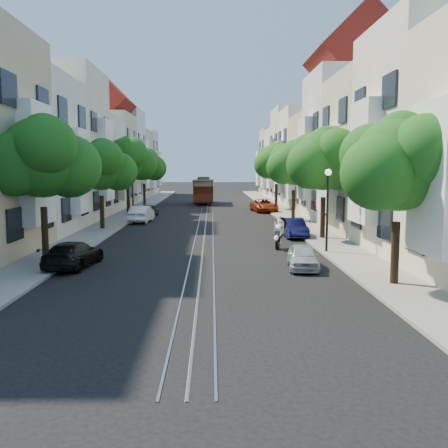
{
  "coord_description": "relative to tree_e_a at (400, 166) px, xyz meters",
  "views": [
    {
      "loc": [
        0.48,
        -20.89,
        4.37
      ],
      "look_at": [
        1.08,
        3.78,
        1.56
      ],
      "focal_mm": 40.0,
      "sensor_mm": 36.0,
      "label": 1
    }
  ],
  "objects": [
    {
      "name": "rail_slot",
      "position": [
        -7.26,
        31.02,
        -4.39
      ],
      "size": [
        0.06,
        80.0,
        0.02
      ],
      "primitive_type": "cube",
      "color": "gray",
      "rests_on": "ground"
    },
    {
      "name": "ground",
      "position": [
        -7.26,
        31.02,
        -4.4
      ],
      "size": [
        200.0,
        200.0,
        0.0
      ],
      "primitive_type": "plane",
      "color": "black",
      "rests_on": "ground"
    },
    {
      "name": "tree_e_d",
      "position": [
        0.0,
        34.0,
        0.47
      ],
      "size": [
        5.01,
        4.16,
        6.85
      ],
      "color": "black",
      "rests_on": "ground"
    },
    {
      "name": "parked_car_w_mid",
      "position": [
        -12.4,
        21.84,
        -3.74
      ],
      "size": [
        1.65,
        4.09,
        1.32
      ],
      "primitive_type": "imported",
      "rotation": [
        0.0,
        0.0,
        3.08
      ],
      "color": "white",
      "rests_on": "ground"
    },
    {
      "name": "cable_car",
      "position": [
        -7.76,
        42.27,
        -2.65
      ],
      "size": [
        2.48,
        7.72,
        2.96
      ],
      "rotation": [
        0.0,
        0.0,
        -0.01
      ],
      "color": "black",
      "rests_on": "ground"
    },
    {
      "name": "lamp_east",
      "position": [
        -0.96,
        7.02,
        -1.55
      ],
      "size": [
        0.32,
        0.32,
        4.16
      ],
      "color": "black",
      "rests_on": "ground"
    },
    {
      "name": "tree_w_b",
      "position": [
        -14.4,
        17.0,
        0.0
      ],
      "size": [
        4.72,
        3.87,
        6.27
      ],
      "color": "black",
      "rests_on": "ground"
    },
    {
      "name": "tree_e_a",
      "position": [
        0.0,
        0.0,
        0.0
      ],
      "size": [
        4.72,
        3.87,
        6.27
      ],
      "color": "black",
      "rests_on": "ground"
    },
    {
      "name": "townhouses_west",
      "position": [
        -19.13,
        30.94,
        0.68
      ],
      "size": [
        7.75,
        72.0,
        11.76
      ],
      "color": "silver",
      "rests_on": "ground"
    },
    {
      "name": "tree_w_c",
      "position": [
        -14.4,
        28.0,
        0.67
      ],
      "size": [
        5.13,
        4.28,
        7.09
      ],
      "color": "black",
      "rests_on": "ground"
    },
    {
      "name": "parked_car_e_far",
      "position": [
        -1.66,
        30.87,
        -3.76
      ],
      "size": [
        2.64,
        4.8,
        1.27
      ],
      "primitive_type": "imported",
      "rotation": [
        0.0,
        0.0,
        0.12
      ],
      "color": "maroon",
      "rests_on": "ground"
    },
    {
      "name": "tree_w_a",
      "position": [
        -14.4,
        5.0,
        0.34
      ],
      "size": [
        4.93,
        4.08,
        6.68
      ],
      "color": "black",
      "rests_on": "ground"
    },
    {
      "name": "sportbike_rider",
      "position": [
        -3.14,
        8.85,
        -3.48
      ],
      "size": [
        0.95,
        1.92,
        1.7
      ],
      "rotation": [
        0.0,
        0.0,
        -0.29
      ],
      "color": "black",
      "rests_on": "ground"
    },
    {
      "name": "parked_car_e_near",
      "position": [
        -2.86,
        3.27,
        -3.87
      ],
      "size": [
        1.54,
        3.21,
        1.06
      ],
      "primitive_type": "imported",
      "rotation": [
        0.0,
        0.0,
        -0.09
      ],
      "color": "#A7AEB3",
      "rests_on": "ground"
    },
    {
      "name": "parked_car_w_near",
      "position": [
        -12.86,
        3.82,
        -3.82
      ],
      "size": [
        2.11,
        4.16,
        1.16
      ],
      "primitive_type": "imported",
      "rotation": [
        0.0,
        0.0,
        3.02
      ],
      "color": "black",
      "rests_on": "ground"
    },
    {
      "name": "rail_left",
      "position": [
        -7.81,
        31.02,
        -4.39
      ],
      "size": [
        0.06,
        80.0,
        0.02
      ],
      "primitive_type": "cube",
      "color": "gray",
      "rests_on": "ground"
    },
    {
      "name": "tree_w_d",
      "position": [
        -14.4,
        39.0,
        0.2
      ],
      "size": [
        4.84,
        3.99,
        6.52
      ],
      "color": "black",
      "rests_on": "ground"
    },
    {
      "name": "lane_line",
      "position": [
        -7.26,
        31.02,
        -4.4
      ],
      "size": [
        0.08,
        80.0,
        0.01
      ],
      "primitive_type": "cube",
      "color": "tan",
      "rests_on": "ground"
    },
    {
      "name": "lamp_west",
      "position": [
        -13.56,
        25.02,
        -1.55
      ],
      "size": [
        0.32,
        0.32,
        4.16
      ],
      "color": "black",
      "rests_on": "ground"
    },
    {
      "name": "rail_right",
      "position": [
        -6.71,
        31.02,
        -4.39
      ],
      "size": [
        0.06,
        80.0,
        0.02
      ],
      "primitive_type": "cube",
      "color": "gray",
      "rests_on": "ground"
    },
    {
      "name": "sidewalk_west",
      "position": [
        -14.51,
        31.02,
        -4.34
      ],
      "size": [
        2.5,
        80.0,
        0.12
      ],
      "primitive_type": "cube",
      "color": "gray",
      "rests_on": "ground"
    },
    {
      "name": "tree_e_b",
      "position": [
        0.0,
        12.0,
        0.34
      ],
      "size": [
        4.93,
        4.08,
        6.68
      ],
      "color": "black",
      "rests_on": "ground"
    },
    {
      "name": "sidewalk_east",
      "position": [
        -0.01,
        31.02,
        -4.34
      ],
      "size": [
        2.5,
        80.0,
        0.12
      ],
      "primitive_type": "cube",
      "color": "gray",
      "rests_on": "ground"
    },
    {
      "name": "parked_car_w_far",
      "position": [
        -12.46,
        26.84,
        -3.85
      ],
      "size": [
        1.64,
        3.32,
        1.09
      ],
      "primitive_type": "imported",
      "rotation": [
        0.0,
        0.0,
        3.03
      ],
      "color": "black",
      "rests_on": "ground"
    },
    {
      "name": "parked_car_e_mid",
      "position": [
        -1.66,
        13.03,
        -3.8
      ],
      "size": [
        1.44,
        3.67,
        1.19
      ],
      "primitive_type": "imported",
      "rotation": [
        0.0,
        0.0,
        0.05
      ],
      "color": "#0C0E3F",
      "rests_on": "ground"
    },
    {
      "name": "tree_e_c",
      "position": [
        0.0,
        23.0,
        0.2
      ],
      "size": [
        4.84,
        3.99,
        6.52
      ],
      "color": "black",
      "rests_on": "ground"
    },
    {
      "name": "townhouses_east",
      "position": [
        4.61,
        30.94,
        0.79
      ],
      "size": [
        7.75,
        72.0,
        12.0
      ],
      "color": "beige",
      "rests_on": "ground"
    }
  ]
}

